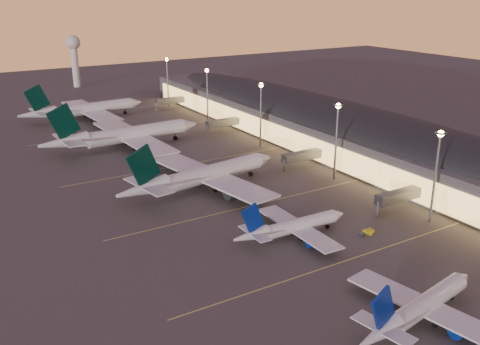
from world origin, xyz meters
name	(u,v)px	position (x,y,z in m)	size (l,w,h in m)	color
ground	(329,253)	(0.00, 0.00, 0.00)	(700.00, 700.00, 0.00)	#3E3B39
airliner_narrow_south	(420,308)	(-4.07, -30.96, 3.40)	(36.76, 33.21, 13.15)	silver
airliner_narrow_north	(292,227)	(-2.91, 11.44, 3.13)	(33.82, 30.13, 12.11)	silver
airliner_wide_near	(202,176)	(-6.78, 53.68, 4.88)	(59.16, 54.50, 18.96)	silver
airliner_wide_mid	(124,136)	(-11.92, 110.83, 5.41)	(65.67, 59.80, 21.03)	silver
airliner_wide_far	(84,110)	(-11.69, 167.62, 5.01)	(60.86, 55.59, 19.47)	silver
terminal_building	(331,124)	(61.84, 72.47, 8.78)	(56.35, 255.00, 17.46)	#49494E
light_masts	(291,114)	(36.00, 65.00, 17.55)	(2.20, 217.20, 25.90)	slate
radar_tower	(74,52)	(10.00, 260.00, 21.87)	(9.00, 9.00, 32.50)	silver
lane_markings	(243,200)	(0.00, 40.00, 0.01)	(90.00, 180.36, 0.00)	#D8C659
baggage_tug_c	(367,233)	(15.10, 2.79, 0.57)	(4.25, 1.97, 1.25)	gold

